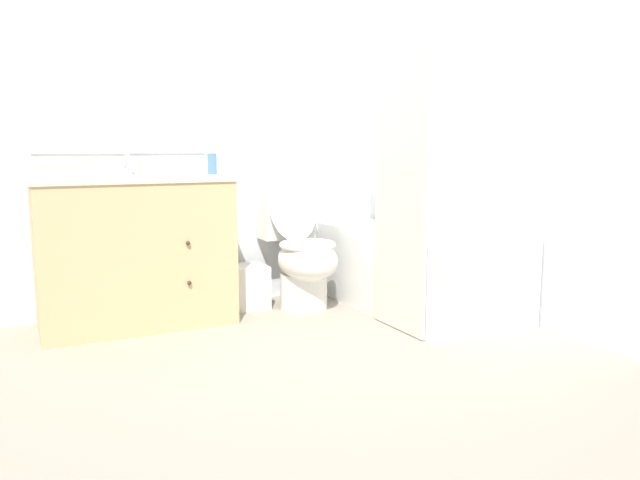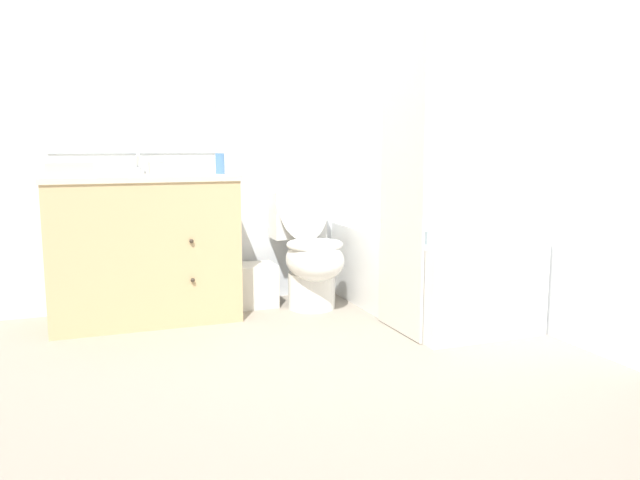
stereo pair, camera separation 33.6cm
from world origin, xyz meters
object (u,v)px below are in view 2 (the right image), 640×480
at_px(tissue_box, 162,168).
at_px(soap_dispenser, 220,163).
at_px(vanity_cabinet, 143,247).
at_px(bathtub, 426,271).
at_px(bath_towel_folded, 443,234).
at_px(hand_towel_folded, 70,170).
at_px(sink_faucet, 137,168).
at_px(wastebasket, 254,285).
at_px(toilet, 310,253).

relative_size(tissue_box, soap_dispenser, 0.97).
bearing_deg(vanity_cabinet, bathtub, -14.34).
bearing_deg(bath_towel_folded, soap_dispenser, 146.00).
bearing_deg(tissue_box, hand_towel_folded, -160.56).
xyz_separation_m(sink_faucet, wastebasket, (0.67, -0.12, -0.75)).
bearing_deg(tissue_box, soap_dispenser, -9.04).
xyz_separation_m(vanity_cabinet, bathtub, (1.64, -0.42, -0.18)).
height_order(vanity_cabinet, bathtub, vanity_cabinet).
distance_m(toilet, hand_towel_folded, 1.47).
relative_size(vanity_cabinet, bath_towel_folded, 3.10).
relative_size(sink_faucet, soap_dispenser, 0.94).
relative_size(vanity_cabinet, tissue_box, 7.24).
distance_m(wastebasket, hand_towel_folded, 1.30).
height_order(wastebasket, soap_dispenser, soap_dispenser).
height_order(toilet, hand_towel_folded, hand_towel_folded).
bearing_deg(wastebasket, soap_dispenser, -158.14).
bearing_deg(vanity_cabinet, toilet, -4.40).
bearing_deg(soap_dispenser, bathtub, -18.74).
distance_m(vanity_cabinet, bathtub, 1.70).
height_order(wastebasket, bath_towel_folded, bath_towel_folded).
xyz_separation_m(vanity_cabinet, sink_faucet, (-0.00, 0.19, 0.45)).
xyz_separation_m(soap_dispenser, bath_towel_folded, (1.09, -0.73, -0.38)).
height_order(sink_faucet, hand_towel_folded, sink_faucet).
bearing_deg(sink_faucet, bath_towel_folded, -31.27).
xyz_separation_m(toilet, wastebasket, (-0.33, 0.15, -0.21)).
xyz_separation_m(wastebasket, hand_towel_folded, (-1.04, -0.21, 0.75)).
xyz_separation_m(bathtub, hand_towel_folded, (-2.01, 0.28, 0.64)).
height_order(tissue_box, hand_towel_folded, tissue_box).
bearing_deg(tissue_box, bath_towel_folded, -29.00).
bearing_deg(bathtub, hand_towel_folded, 172.12).
relative_size(wastebasket, bath_towel_folded, 0.79).
xyz_separation_m(sink_faucet, toilet, (1.00, -0.26, -0.54)).
bearing_deg(sink_faucet, bathtub, -20.27).
bearing_deg(soap_dispenser, hand_towel_folded, -171.58).
distance_m(sink_faucet, toilet, 1.17).
bearing_deg(toilet, soap_dispenser, 173.84).
bearing_deg(bath_towel_folded, hand_towel_folded, 162.29).
xyz_separation_m(sink_faucet, tissue_box, (0.13, -0.15, 0.00)).
bearing_deg(bathtub, soap_dispenser, 161.26).
xyz_separation_m(tissue_box, soap_dispenser, (0.33, -0.05, 0.03)).
distance_m(bathtub, tissue_box, 1.70).
xyz_separation_m(vanity_cabinet, bath_towel_folded, (1.54, -0.75, 0.10)).
relative_size(bathtub, soap_dispenser, 8.99).
xyz_separation_m(vanity_cabinet, hand_towel_folded, (-0.37, -0.14, 0.45)).
bearing_deg(bathtub, sink_faucet, 159.73).
height_order(bathtub, tissue_box, tissue_box).
relative_size(sink_faucet, toilet, 0.17).
height_order(toilet, bath_towel_folded, toilet).
height_order(vanity_cabinet, hand_towel_folded, hand_towel_folded).
bearing_deg(toilet, vanity_cabinet, 175.60).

